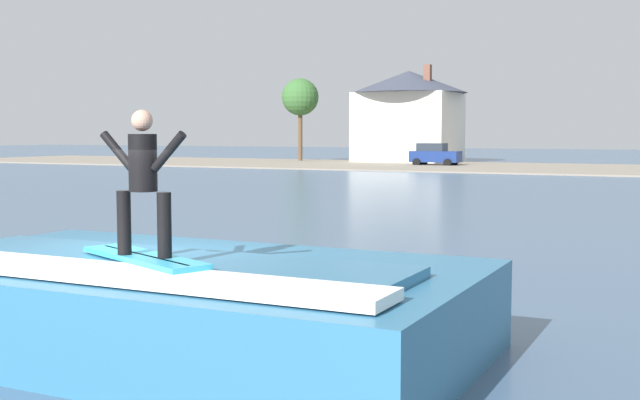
% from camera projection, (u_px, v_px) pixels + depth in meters
% --- Properties ---
extents(ground_plane, '(260.00, 260.00, 0.00)m').
position_uv_depth(ground_plane, '(141.00, 341.00, 10.39)').
color(ground_plane, '#415A76').
extents(wave_crest, '(7.27, 4.05, 1.23)m').
position_uv_depth(wave_crest, '(178.00, 304.00, 9.88)').
color(wave_crest, teal).
rests_on(wave_crest, ground_plane).
extents(surfboard, '(2.17, 1.32, 0.06)m').
position_uv_depth(surfboard, '(144.00, 257.00, 9.21)').
color(surfboard, '#33A5CC').
rests_on(surfboard, wave_crest).
extents(surfer, '(1.17, 0.32, 1.65)m').
position_uv_depth(surfer, '(143.00, 175.00, 9.03)').
color(surfer, black).
rests_on(surfer, surfboard).
extents(shoreline_bank, '(120.00, 18.15, 0.10)m').
position_uv_depth(shoreline_bank, '(609.00, 169.00, 58.11)').
color(shoreline_bank, gray).
rests_on(shoreline_bank, ground_plane).
extents(car_near_shore, '(3.97, 2.06, 1.86)m').
position_uv_depth(car_near_shore, '(435.00, 154.00, 64.96)').
color(car_near_shore, navy).
rests_on(car_near_shore, ground_plane).
extents(house_with_chimney, '(10.55, 10.55, 8.68)m').
position_uv_depth(house_with_chimney, '(409.00, 111.00, 72.78)').
color(house_with_chimney, silver).
rests_on(house_with_chimney, ground_plane).
extents(tree_tall_bare, '(3.45, 3.45, 7.75)m').
position_uv_depth(tree_tall_bare, '(300.00, 98.00, 74.85)').
color(tree_tall_bare, brown).
rests_on(tree_tall_bare, ground_plane).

